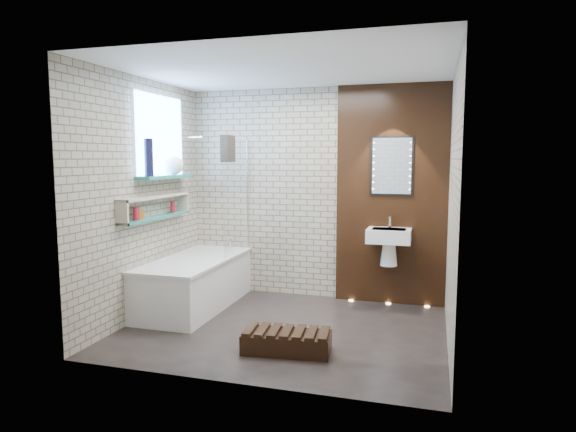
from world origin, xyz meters
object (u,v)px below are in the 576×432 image
(washbasin, at_px, (389,241))
(led_mirror, at_px, (392,166))
(walnut_step, at_px, (287,342))
(bath_screen, at_px, (236,196))
(bathtub, at_px, (195,282))

(washbasin, height_order, led_mirror, led_mirror)
(washbasin, xyz_separation_m, walnut_step, (-0.75, -1.65, -0.70))
(bath_screen, bearing_deg, walnut_step, -53.84)
(walnut_step, bearing_deg, led_mirror, 67.46)
(led_mirror, bearing_deg, walnut_step, -112.54)
(bathtub, height_order, walnut_step, bathtub)
(bathtub, xyz_separation_m, led_mirror, (2.17, 0.78, 1.36))
(bath_screen, xyz_separation_m, washbasin, (1.82, 0.18, -0.49))
(bath_screen, xyz_separation_m, led_mirror, (1.82, 0.34, 0.37))
(bathtub, distance_m, washbasin, 2.32)
(walnut_step, bearing_deg, washbasin, 65.54)
(bath_screen, bearing_deg, bathtub, -128.90)
(washbasin, bearing_deg, walnut_step, -114.46)
(bath_screen, distance_m, led_mirror, 1.89)
(bath_screen, xyz_separation_m, walnut_step, (1.07, -1.46, -1.19))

